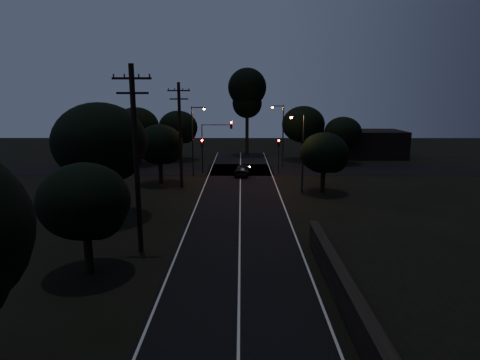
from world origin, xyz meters
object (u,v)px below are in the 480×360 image
object	(u,v)px
utility_pole_far	(180,134)
car	(243,170)
streetlight_b	(282,132)
tall_pine	(247,93)
signal_left	(202,150)
signal_mast	(216,137)
streetlight_c	(301,148)
utility_pole_mid	(136,158)
signal_right	(279,150)
streetlight_a	(194,136)

from	to	relation	value
utility_pole_far	car	size ratio (longest dim) A/B	2.62
car	streetlight_b	bearing A→B (deg)	-122.93
utility_pole_far	car	distance (m)	10.06
tall_pine	streetlight_b	size ratio (longest dim) A/B	1.67
signal_left	signal_mast	size ratio (longest dim) A/B	0.66
streetlight_b	streetlight_c	xyz separation A→B (m)	(0.52, -14.00, -0.29)
utility_pole_far	streetlight_c	size ratio (longest dim) A/B	1.40
tall_pine	streetlight_b	distance (m)	12.82
utility_pole_mid	signal_mast	world-z (taller)	utility_pole_mid
signal_mast	car	bearing A→B (deg)	-28.83
tall_pine	streetlight_c	world-z (taller)	tall_pine
utility_pole_far	streetlight_c	distance (m)	12.05
signal_right	car	size ratio (longest dim) A/B	1.02
signal_left	streetlight_a	size ratio (longest dim) A/B	0.51
signal_right	streetlight_a	world-z (taller)	streetlight_a
signal_mast	streetlight_a	bearing A→B (deg)	-140.23
utility_pole_mid	utility_pole_far	bearing A→B (deg)	90.00
streetlight_c	car	xyz separation A→B (m)	(-5.56, 8.24, -3.67)
tall_pine	signal_mast	distance (m)	16.38
utility_pole_mid	streetlight_a	world-z (taller)	utility_pole_mid
signal_left	car	bearing A→B (deg)	-19.74
streetlight_a	streetlight_b	xyz separation A→B (m)	(10.61, 6.00, 0.00)
car	signal_left	bearing A→B (deg)	-11.47
signal_left	streetlight_b	distance (m)	10.84
tall_pine	streetlight_a	size ratio (longest dim) A/B	1.67
signal_left	car	size ratio (longest dim) A/B	1.02
tall_pine	signal_left	bearing A→B (deg)	-110.46
streetlight_c	signal_mast	bearing A→B (deg)	131.19
signal_mast	tall_pine	bearing A→B (deg)	75.38
utility_pole_mid	car	xyz separation A→B (m)	(6.27, 23.24, -5.06)
streetlight_a	car	distance (m)	6.84
signal_right	signal_mast	distance (m)	7.66
tall_pine	streetlight_c	distance (m)	26.00
signal_left	signal_right	xyz separation A→B (m)	(9.20, 0.00, 0.00)
utility_pole_far	signal_left	xyz separation A→B (m)	(1.40, 7.99, -2.65)
streetlight_a	streetlight_c	distance (m)	13.72
streetlight_a	car	size ratio (longest dim) A/B	2.00
tall_pine	signal_right	world-z (taller)	tall_pine
streetlight_a	streetlight_c	xyz separation A→B (m)	(11.14, -8.00, -0.29)
tall_pine	streetlight_b	xyz separation A→B (m)	(4.31, -11.00, -4.98)
signal_left	streetlight_b	xyz separation A→B (m)	(9.91, 4.01, 1.80)
streetlight_a	signal_mast	bearing A→B (deg)	39.77
tall_pine	signal_right	xyz separation A→B (m)	(3.60, -15.01, -6.78)
signal_mast	streetlight_b	xyz separation A→B (m)	(8.22, 4.01, 0.30)
utility_pole_far	streetlight_c	bearing A→B (deg)	-9.60
streetlight_a	signal_right	bearing A→B (deg)	11.34
car	streetlight_c	bearing A→B (deg)	132.30
signal_left	signal_right	size ratio (longest dim) A/B	1.00
utility_pole_far	signal_mast	xyz separation A→B (m)	(3.09, 7.99, -1.15)
utility_pole_far	signal_left	world-z (taller)	utility_pole_far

